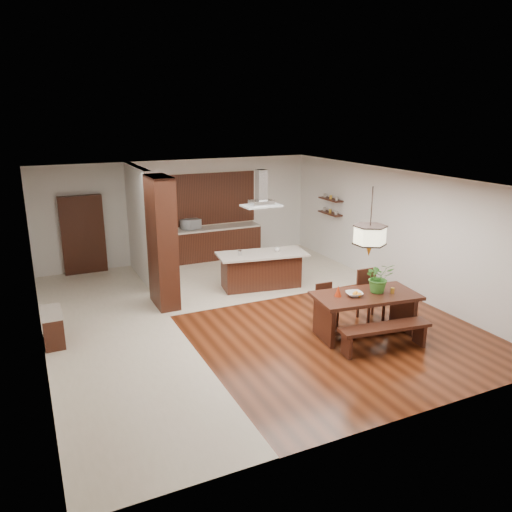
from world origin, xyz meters
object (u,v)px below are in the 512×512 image
dining_table (365,305)px  microwave (191,224)px  range_hood (261,188)px  hallway_console (53,327)px  pendant_lantern (371,222)px  foliage_plant (379,277)px  dining_bench (384,338)px  dining_chair_left (328,305)px  island_cup (277,249)px  kitchen_island (261,270)px  dining_chair_right (371,296)px  fruit_bowl (354,294)px

dining_table → microwave: size_ratio=4.09×
range_hood → microwave: 3.32m
hallway_console → range_hood: (4.88, 1.13, 2.15)m
pendant_lantern → foliage_plant: pendant_lantern is taller
foliage_plant → microwave: size_ratio=1.16×
dining_bench → dining_chair_left: bearing=103.1°
island_cup → kitchen_island: bearing=171.6°
kitchen_island → dining_chair_right: bearing=-57.7°
microwave → pendant_lantern: bearing=-93.2°
island_cup → foliage_plant: bearing=-81.0°
dining_chair_right → foliage_plant: 0.86m
hallway_console → dining_chair_right: dining_chair_right is taller
dining_chair_left → island_cup: size_ratio=6.68×
fruit_bowl → pendant_lantern: bearing=-4.5°
dining_bench → dining_chair_right: bearing=62.0°
dining_table → fruit_bowl: size_ratio=6.79×
hallway_console → range_hood: size_ratio=0.98×
kitchen_island → range_hood: 2.01m
dining_chair_right → dining_chair_left: bearing=174.2°
hallway_console → pendant_lantern: pendant_lantern is taller
dining_table → dining_chair_left: dining_chair_left is taller
microwave → foliage_plant: bearing=-90.8°
dining_bench → dining_chair_left: 1.43m
foliage_plant → microwave: 6.45m
dining_chair_right → fruit_bowl: (-0.84, -0.52, 0.34)m
kitchen_island → microwave: 3.09m
dining_table → fruit_bowl: fruit_bowl is taller
dining_table → dining_chair_right: 0.79m
foliage_plant → dining_bench: bearing=-117.9°
dining_table → microwave: microwave is taller
range_hood → dining_chair_right: bearing=-66.4°
pendant_lantern → dining_table: bearing=90.0°
kitchen_island → island_cup: island_cup is taller
kitchen_island → dining_table: bearing=-70.5°
hallway_console → dining_table: bearing=-21.5°
microwave → dining_table: bearing=-93.2°
hallway_console → microwave: microwave is taller
hallway_console → pendant_lantern: bearing=-21.5°
dining_table → dining_bench: 0.81m
range_hood → microwave: bearing=106.1°
dining_chair_right → kitchen_island: 3.01m
dining_chair_right → microwave: size_ratio=2.04×
dining_chair_left → pendant_lantern: 1.98m
fruit_bowl → island_cup: 3.22m
dining_bench → fruit_bowl: fruit_bowl is taller
foliage_plant → dining_chair_right: bearing=61.9°
dining_chair_right → range_hood: range_hood is taller
foliage_plant → kitchen_island: (-0.92, 3.30, -0.68)m
dining_table → fruit_bowl: 0.37m
dining_table → pendant_lantern: 1.63m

